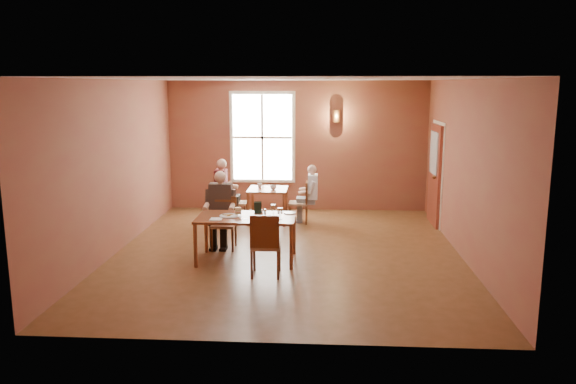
# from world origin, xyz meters

# --- Properties ---
(ground) EXTENTS (6.00, 7.00, 0.01)m
(ground) POSITION_xyz_m (0.00, 0.00, 0.00)
(ground) COLOR brown
(ground) RESTS_ON ground
(wall_back) EXTENTS (6.00, 0.04, 3.00)m
(wall_back) POSITION_xyz_m (0.00, 3.50, 1.50)
(wall_back) COLOR brown
(wall_back) RESTS_ON ground
(wall_front) EXTENTS (6.00, 0.04, 3.00)m
(wall_front) POSITION_xyz_m (0.00, -3.50, 1.50)
(wall_front) COLOR brown
(wall_front) RESTS_ON ground
(wall_left) EXTENTS (0.04, 7.00, 3.00)m
(wall_left) POSITION_xyz_m (-3.00, 0.00, 1.50)
(wall_left) COLOR brown
(wall_left) RESTS_ON ground
(wall_right) EXTENTS (0.04, 7.00, 3.00)m
(wall_right) POSITION_xyz_m (3.00, 0.00, 1.50)
(wall_right) COLOR brown
(wall_right) RESTS_ON ground
(ceiling) EXTENTS (6.00, 7.00, 0.04)m
(ceiling) POSITION_xyz_m (0.00, 0.00, 3.00)
(ceiling) COLOR white
(ceiling) RESTS_ON wall_back
(window) EXTENTS (1.36, 0.10, 1.96)m
(window) POSITION_xyz_m (-0.80, 3.45, 1.70)
(window) COLOR white
(window) RESTS_ON wall_back
(door) EXTENTS (0.12, 1.04, 2.10)m
(door) POSITION_xyz_m (2.94, 2.30, 1.05)
(door) COLOR maroon
(door) RESTS_ON ground
(wall_sconce) EXTENTS (0.16, 0.16, 0.28)m
(wall_sconce) POSITION_xyz_m (0.90, 3.40, 2.20)
(wall_sconce) COLOR brown
(wall_sconce) RESTS_ON wall_back
(main_table) EXTENTS (1.62, 0.91, 0.76)m
(main_table) POSITION_xyz_m (-0.65, -0.48, 0.38)
(main_table) COLOR brown
(main_table) RESTS_ON ground
(chair_diner_main) EXTENTS (0.41, 0.41, 0.93)m
(chair_diner_main) POSITION_xyz_m (-1.15, 0.17, 0.46)
(chair_diner_main) COLOR brown
(chair_diner_main) RESTS_ON ground
(diner_main) EXTENTS (0.53, 0.53, 1.33)m
(diner_main) POSITION_xyz_m (-1.15, 0.14, 0.67)
(diner_main) COLOR black
(diner_main) RESTS_ON ground
(chair_empty) EXTENTS (0.45, 0.45, 1.00)m
(chair_empty) POSITION_xyz_m (-0.26, -1.19, 0.50)
(chair_empty) COLOR brown
(chair_empty) RESTS_ON ground
(plate_food) EXTENTS (0.39, 0.39, 0.04)m
(plate_food) POSITION_xyz_m (-0.94, -0.51, 0.78)
(plate_food) COLOR silver
(plate_food) RESTS_ON main_table
(sandwich) EXTENTS (0.12, 0.12, 0.11)m
(sandwich) POSITION_xyz_m (-0.80, -0.39, 0.82)
(sandwich) COLOR tan
(sandwich) RESTS_ON main_table
(goblet_a) EXTENTS (0.10, 0.10, 0.20)m
(goblet_a) POSITION_xyz_m (-0.21, -0.40, 0.86)
(goblet_a) COLOR white
(goblet_a) RESTS_ON main_table
(goblet_b) EXTENTS (0.11, 0.11, 0.20)m
(goblet_b) POSITION_xyz_m (-0.08, -0.63, 0.86)
(goblet_b) COLOR white
(goblet_b) RESTS_ON main_table
(goblet_c) EXTENTS (0.08, 0.08, 0.19)m
(goblet_c) POSITION_xyz_m (-0.34, -0.68, 0.85)
(goblet_c) COLOR white
(goblet_c) RESTS_ON main_table
(menu_stand) EXTENTS (0.13, 0.07, 0.20)m
(menu_stand) POSITION_xyz_m (-0.48, -0.24, 0.86)
(menu_stand) COLOR black
(menu_stand) RESTS_ON main_table
(knife) EXTENTS (0.20, 0.10, 0.00)m
(knife) POSITION_xyz_m (-0.69, -0.71, 0.76)
(knife) COLOR silver
(knife) RESTS_ON main_table
(napkin) EXTENTS (0.20, 0.20, 0.01)m
(napkin) POSITION_xyz_m (-1.11, -0.70, 0.76)
(napkin) COLOR white
(napkin) RESTS_ON main_table
(side_plate) EXTENTS (0.24, 0.24, 0.01)m
(side_plate) POSITION_xyz_m (0.06, -0.22, 0.77)
(side_plate) COLOR white
(side_plate) RESTS_ON main_table
(second_table) EXTENTS (0.83, 0.83, 0.73)m
(second_table) POSITION_xyz_m (-0.56, 2.20, 0.37)
(second_table) COLOR brown
(second_table) RESTS_ON ground
(chair_diner_white) EXTENTS (0.39, 0.39, 0.89)m
(chair_diner_white) POSITION_xyz_m (0.09, 2.20, 0.44)
(chair_diner_white) COLOR #5A2F12
(chair_diner_white) RESTS_ON ground
(diner_white) EXTENTS (0.48, 0.48, 1.19)m
(diner_white) POSITION_xyz_m (0.12, 2.20, 0.60)
(diner_white) COLOR white
(diner_white) RESTS_ON ground
(chair_diner_maroon) EXTENTS (0.38, 0.38, 0.86)m
(chair_diner_maroon) POSITION_xyz_m (-1.21, 2.20, 0.43)
(chair_diner_maroon) COLOR #572D1D
(chair_diner_maroon) RESTS_ON ground
(diner_maroon) EXTENTS (0.53, 0.53, 1.32)m
(diner_maroon) POSITION_xyz_m (-1.24, 2.20, 0.66)
(diner_maroon) COLOR #581420
(diner_maroon) RESTS_ON ground
(cup_a) EXTENTS (0.16, 0.16, 0.10)m
(cup_a) POSITION_xyz_m (-0.43, 2.09, 0.78)
(cup_a) COLOR silver
(cup_a) RESTS_ON second_table
(cup_b) EXTENTS (0.12, 0.12, 0.10)m
(cup_b) POSITION_xyz_m (-0.74, 2.29, 0.78)
(cup_b) COLOR white
(cup_b) RESTS_ON second_table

